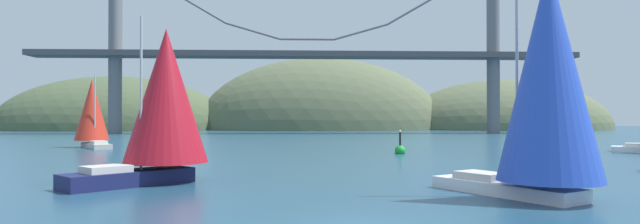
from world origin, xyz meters
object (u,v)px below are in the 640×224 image
object	(u,v)px
sailboat_crimson_sail	(163,101)
sailboat_scarlet_sail	(92,112)
sailboat_blue_spinnaker	(546,78)
channel_buoy	(400,150)

from	to	relation	value
sailboat_crimson_sail	sailboat_scarlet_sail	distance (m)	38.13
sailboat_crimson_sail	sailboat_blue_spinnaker	size ratio (longest dim) A/B	0.85
sailboat_scarlet_sail	channel_buoy	xyz separation A→B (m)	(35.27, -12.32, -3.93)
sailboat_crimson_sail	channel_buoy	bearing A→B (deg)	50.25
channel_buoy	sailboat_blue_spinnaker	bearing A→B (deg)	-88.58
sailboat_crimson_sail	channel_buoy	size ratio (longest dim) A/B	3.54
sailboat_scarlet_sail	sailboat_crimson_sail	bearing A→B (deg)	-63.14
sailboat_crimson_sail	sailboat_blue_spinnaker	distance (m)	20.22
sailboat_scarlet_sail	channel_buoy	world-z (taller)	sailboat_scarlet_sail
sailboat_crimson_sail	sailboat_blue_spinnaker	bearing A→B (deg)	-21.71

